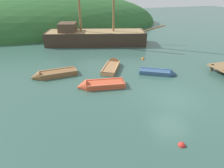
% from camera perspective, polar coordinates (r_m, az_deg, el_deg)
% --- Properties ---
extents(ground_plane, '(120.00, 120.00, 0.00)m').
position_cam_1_polar(ground_plane, '(14.21, 17.48, -4.18)').
color(ground_plane, '#33564C').
extents(shore_hill, '(49.87, 26.76, 13.33)m').
position_cam_1_polar(shore_hill, '(42.47, -21.29, 15.48)').
color(shore_hill, '#2D602D').
rests_on(shore_hill, ground).
extents(sailing_ship, '(15.72, 7.20, 12.42)m').
position_cam_1_polar(sailing_ship, '(27.07, -5.07, 13.05)').
color(sailing_ship, '#38281E').
rests_on(sailing_ship, ground).
extents(rowboat_outer_left, '(3.34, 2.49, 0.93)m').
position_cam_1_polar(rowboat_outer_left, '(17.84, 14.03, 3.13)').
color(rowboat_outer_left, '#335175').
rests_on(rowboat_outer_left, ground).
extents(rowboat_portside, '(2.94, 3.89, 1.16)m').
position_cam_1_polar(rowboat_portside, '(18.84, 0.07, 5.26)').
color(rowboat_portside, '#9E7047').
rests_on(rowboat_portside, ground).
extents(rowboat_center, '(3.85, 1.74, 1.13)m').
position_cam_1_polar(rowboat_center, '(15.09, -4.25, -0.47)').
color(rowboat_center, '#C64C2D').
rests_on(rowboat_center, ground).
extents(rowboat_near_dock, '(3.98, 1.38, 1.10)m').
position_cam_1_polar(rowboat_near_dock, '(17.66, -17.40, 2.55)').
color(rowboat_near_dock, brown).
rests_on(rowboat_near_dock, ground).
extents(buoy_red, '(0.36, 0.36, 0.36)m').
position_cam_1_polar(buoy_red, '(10.58, 19.85, -16.71)').
color(buoy_red, red).
rests_on(buoy_red, ground).
extents(buoy_orange, '(0.36, 0.36, 0.36)m').
position_cam_1_polar(buoy_orange, '(21.42, 9.08, 7.28)').
color(buoy_orange, orange).
rests_on(buoy_orange, ground).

